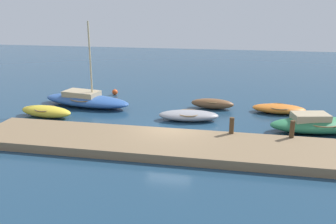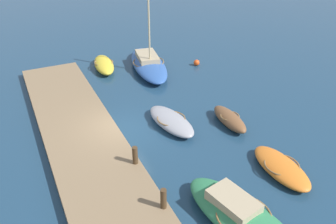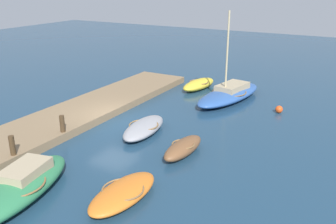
{
  "view_description": "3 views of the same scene",
  "coord_description": "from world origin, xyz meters",
  "px_view_note": "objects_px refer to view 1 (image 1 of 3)",
  "views": [
    {
      "loc": [
        3.51,
        -18.35,
        6.85
      ],
      "look_at": [
        -0.54,
        2.03,
        0.64
      ],
      "focal_mm": 37.59,
      "sensor_mm": 36.0,
      "label": 1
    },
    {
      "loc": [
        15.55,
        -4.74,
        10.69
      ],
      "look_at": [
        0.71,
        2.38,
        0.98
      ],
      "focal_mm": 37.89,
      "sensor_mm": 36.0,
      "label": 2
    },
    {
      "loc": [
        16.01,
        12.75,
        7.78
      ],
      "look_at": [
        -0.96,
        3.17,
        0.81
      ],
      "focal_mm": 39.72,
      "sensor_mm": 36.0,
      "label": 3
    }
  ],
  "objects_px": {
    "motorboat_green": "(318,124)",
    "dinghy_brown": "(212,104)",
    "mooring_post_west": "(232,126)",
    "mooring_post_mid_west": "(292,129)",
    "marker_buoy": "(115,92)",
    "rowboat_orange": "(279,109)",
    "sailboat_blue": "(86,100)",
    "rowboat_yellow": "(46,111)",
    "rowboat_grey": "(189,115)"
  },
  "relations": [
    {
      "from": "rowboat_orange",
      "to": "rowboat_yellow",
      "type": "bearing_deg",
      "value": -163.5
    },
    {
      "from": "rowboat_orange",
      "to": "mooring_post_mid_west",
      "type": "bearing_deg",
      "value": -87.76
    },
    {
      "from": "mooring_post_west",
      "to": "mooring_post_mid_west",
      "type": "height_order",
      "value": "mooring_post_mid_west"
    },
    {
      "from": "marker_buoy",
      "to": "dinghy_brown",
      "type": "bearing_deg",
      "value": -17.12
    },
    {
      "from": "dinghy_brown",
      "to": "mooring_post_west",
      "type": "relative_size",
      "value": 3.44
    },
    {
      "from": "motorboat_green",
      "to": "mooring_post_mid_west",
      "type": "relative_size",
      "value": 6.53
    },
    {
      "from": "rowboat_yellow",
      "to": "dinghy_brown",
      "type": "bearing_deg",
      "value": 28.87
    },
    {
      "from": "dinghy_brown",
      "to": "rowboat_yellow",
      "type": "height_order",
      "value": "rowboat_yellow"
    },
    {
      "from": "mooring_post_mid_west",
      "to": "rowboat_yellow",
      "type": "bearing_deg",
      "value": 172.04
    },
    {
      "from": "sailboat_blue",
      "to": "marker_buoy",
      "type": "relative_size",
      "value": 15.49
    },
    {
      "from": "mooring_post_mid_west",
      "to": "sailboat_blue",
      "type": "bearing_deg",
      "value": 159.45
    },
    {
      "from": "rowboat_orange",
      "to": "mooring_post_west",
      "type": "relative_size",
      "value": 4.01
    },
    {
      "from": "rowboat_grey",
      "to": "mooring_post_west",
      "type": "distance_m",
      "value": 4.2
    },
    {
      "from": "sailboat_blue",
      "to": "marker_buoy",
      "type": "bearing_deg",
      "value": 86.12
    },
    {
      "from": "dinghy_brown",
      "to": "rowboat_yellow",
      "type": "distance_m",
      "value": 11.21
    },
    {
      "from": "motorboat_green",
      "to": "marker_buoy",
      "type": "xyz_separation_m",
      "value": [
        -14.38,
        6.2,
        -0.23
      ]
    },
    {
      "from": "rowboat_grey",
      "to": "sailboat_blue",
      "type": "relative_size",
      "value": 0.55
    },
    {
      "from": "motorboat_green",
      "to": "rowboat_yellow",
      "type": "xyz_separation_m",
      "value": [
        -16.74,
        -0.36,
        -0.1
      ]
    },
    {
      "from": "rowboat_grey",
      "to": "motorboat_green",
      "type": "bearing_deg",
      "value": -12.51
    },
    {
      "from": "sailboat_blue",
      "to": "rowboat_yellow",
      "type": "relative_size",
      "value": 1.87
    },
    {
      "from": "marker_buoy",
      "to": "rowboat_orange",
      "type": "bearing_deg",
      "value": -12.11
    },
    {
      "from": "dinghy_brown",
      "to": "mooring_post_mid_west",
      "type": "bearing_deg",
      "value": -50.99
    },
    {
      "from": "rowboat_grey",
      "to": "rowboat_yellow",
      "type": "xyz_separation_m",
      "value": [
        -9.19,
        -1.06,
        0.04
      ]
    },
    {
      "from": "motorboat_green",
      "to": "dinghy_brown",
      "type": "distance_m",
      "value": 7.3
    },
    {
      "from": "dinghy_brown",
      "to": "marker_buoy",
      "type": "height_order",
      "value": "dinghy_brown"
    },
    {
      "from": "motorboat_green",
      "to": "marker_buoy",
      "type": "relative_size",
      "value": 12.95
    },
    {
      "from": "dinghy_brown",
      "to": "rowboat_yellow",
      "type": "bearing_deg",
      "value": -155.93
    },
    {
      "from": "mooring_post_west",
      "to": "mooring_post_mid_west",
      "type": "distance_m",
      "value": 3.04
    },
    {
      "from": "motorboat_green",
      "to": "rowboat_yellow",
      "type": "distance_m",
      "value": 16.75
    },
    {
      "from": "sailboat_blue",
      "to": "mooring_post_west",
      "type": "xyz_separation_m",
      "value": [
        10.46,
        -5.06,
        0.41
      ]
    },
    {
      "from": "mooring_post_west",
      "to": "mooring_post_mid_west",
      "type": "bearing_deg",
      "value": 0.0
    },
    {
      "from": "sailboat_blue",
      "to": "rowboat_orange",
      "type": "distance_m",
      "value": 13.5
    },
    {
      "from": "rowboat_grey",
      "to": "dinghy_brown",
      "type": "distance_m",
      "value": 3.26
    },
    {
      "from": "rowboat_yellow",
      "to": "marker_buoy",
      "type": "bearing_deg",
      "value": 77.78
    },
    {
      "from": "dinghy_brown",
      "to": "mooring_post_mid_west",
      "type": "height_order",
      "value": "mooring_post_mid_west"
    },
    {
      "from": "rowboat_grey",
      "to": "rowboat_orange",
      "type": "distance_m",
      "value": 6.38
    },
    {
      "from": "rowboat_grey",
      "to": "marker_buoy",
      "type": "xyz_separation_m",
      "value": [
        -6.83,
        5.49,
        -0.1
      ]
    },
    {
      "from": "sailboat_blue",
      "to": "marker_buoy",
      "type": "xyz_separation_m",
      "value": [
        0.91,
        3.59,
        -0.24
      ]
    },
    {
      "from": "sailboat_blue",
      "to": "motorboat_green",
      "type": "distance_m",
      "value": 15.51
    },
    {
      "from": "motorboat_green",
      "to": "mooring_post_west",
      "type": "xyz_separation_m",
      "value": [
        -4.83,
        -2.45,
        0.41
      ]
    },
    {
      "from": "rowboat_orange",
      "to": "motorboat_green",
      "type": "relative_size",
      "value": 0.6
    },
    {
      "from": "rowboat_orange",
      "to": "marker_buoy",
      "type": "relative_size",
      "value": 7.71
    },
    {
      "from": "dinghy_brown",
      "to": "mooring_post_mid_west",
      "type": "xyz_separation_m",
      "value": [
        4.5,
        -6.16,
        0.53
      ]
    },
    {
      "from": "rowboat_grey",
      "to": "dinghy_brown",
      "type": "relative_size",
      "value": 1.3
    },
    {
      "from": "sailboat_blue",
      "to": "dinghy_brown",
      "type": "distance_m",
      "value": 9.06
    },
    {
      "from": "rowboat_yellow",
      "to": "marker_buoy",
      "type": "xyz_separation_m",
      "value": [
        2.37,
        6.55,
        -0.14
      ]
    },
    {
      "from": "dinghy_brown",
      "to": "mooring_post_west",
      "type": "distance_m",
      "value": 6.35
    },
    {
      "from": "rowboat_grey",
      "to": "mooring_post_mid_west",
      "type": "bearing_deg",
      "value": -35.86
    },
    {
      "from": "motorboat_green",
      "to": "rowboat_yellow",
      "type": "bearing_deg",
      "value": 169.08
    },
    {
      "from": "rowboat_grey",
      "to": "motorboat_green",
      "type": "height_order",
      "value": "motorboat_green"
    }
  ]
}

